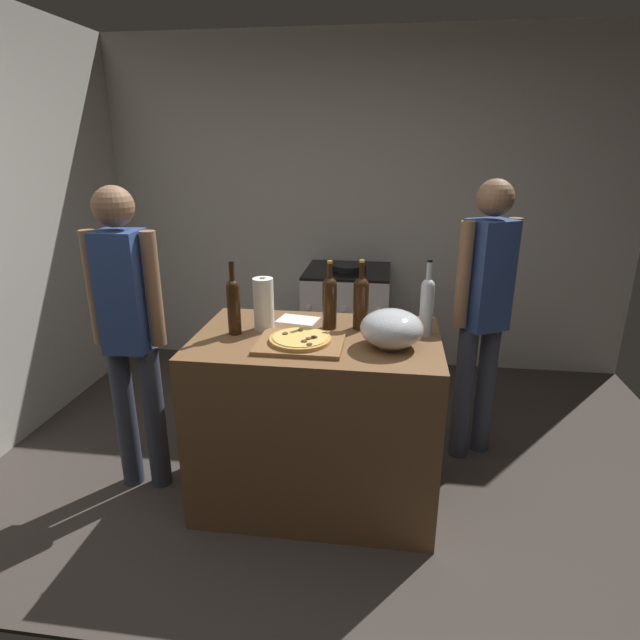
% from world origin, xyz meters
% --- Properties ---
extents(ground_plane, '(4.46, 3.13, 0.02)m').
position_xyz_m(ground_plane, '(0.00, 1.26, -0.01)').
color(ground_plane, '#3F3833').
extents(kitchen_wall_rear, '(4.46, 0.10, 2.60)m').
position_xyz_m(kitchen_wall_rear, '(0.00, 2.58, 1.30)').
color(kitchen_wall_rear, '#BCB7AD').
rests_on(kitchen_wall_rear, ground_plane).
extents(kitchen_wall_left, '(0.10, 3.13, 2.60)m').
position_xyz_m(kitchen_wall_left, '(-1.98, 1.26, 1.30)').
color(kitchen_wall_left, '#BCB7AD').
rests_on(kitchen_wall_left, ground_plane).
extents(counter, '(1.20, 0.76, 0.90)m').
position_xyz_m(counter, '(0.01, 0.70, 0.45)').
color(counter, brown).
rests_on(counter, ground_plane).
extents(cutting_board, '(0.40, 0.32, 0.02)m').
position_xyz_m(cutting_board, '(-0.05, 0.58, 0.91)').
color(cutting_board, olive).
rests_on(cutting_board, counter).
extents(pizza, '(0.29, 0.29, 0.03)m').
position_xyz_m(pizza, '(-0.05, 0.58, 0.93)').
color(pizza, tan).
rests_on(pizza, cutting_board).
extents(mixing_bowl, '(0.29, 0.29, 0.18)m').
position_xyz_m(mixing_bowl, '(0.37, 0.62, 0.99)').
color(mixing_bowl, '#B2B2B7').
rests_on(mixing_bowl, counter).
extents(paper_towel_roll, '(0.10, 0.10, 0.27)m').
position_xyz_m(paper_towel_roll, '(-0.27, 0.77, 1.04)').
color(paper_towel_roll, white).
rests_on(paper_towel_roll, counter).
extents(wine_bottle_amber, '(0.07, 0.07, 0.38)m').
position_xyz_m(wine_bottle_amber, '(0.54, 0.80, 1.06)').
color(wine_bottle_amber, silver).
rests_on(wine_bottle_amber, counter).
extents(wine_bottle_clear, '(0.08, 0.08, 0.35)m').
position_xyz_m(wine_bottle_clear, '(0.21, 0.85, 1.05)').
color(wine_bottle_clear, '#331E0F').
rests_on(wine_bottle_clear, counter).
extents(wine_bottle_green, '(0.06, 0.06, 0.37)m').
position_xyz_m(wine_bottle_green, '(-0.39, 0.68, 1.06)').
color(wine_bottle_green, '#331E0F').
rests_on(wine_bottle_green, counter).
extents(wine_bottle_dark, '(0.07, 0.07, 0.35)m').
position_xyz_m(wine_bottle_dark, '(0.06, 0.83, 1.05)').
color(wine_bottle_dark, '#331E0F').
rests_on(wine_bottle_dark, counter).
extents(recipe_sheet, '(0.23, 0.19, 0.00)m').
position_xyz_m(recipe_sheet, '(-0.12, 0.93, 0.90)').
color(recipe_sheet, white).
rests_on(recipe_sheet, counter).
extents(stove, '(0.64, 0.64, 0.93)m').
position_xyz_m(stove, '(0.04, 2.18, 0.45)').
color(stove, '#B7B7BC').
rests_on(stove, ground_plane).
extents(person_in_stripes, '(0.37, 0.21, 1.61)m').
position_xyz_m(person_in_stripes, '(-0.94, 0.66, 0.92)').
color(person_in_stripes, '#383D4C').
rests_on(person_in_stripes, ground_plane).
extents(person_in_red, '(0.35, 0.29, 1.62)m').
position_xyz_m(person_in_red, '(0.88, 1.22, 0.94)').
color(person_in_red, '#383D4C').
rests_on(person_in_red, ground_plane).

